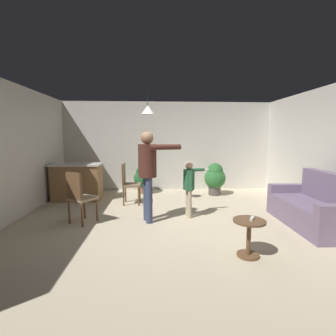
# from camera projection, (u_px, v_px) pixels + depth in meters

# --- Properties ---
(ground) EXTENTS (7.68, 7.68, 0.00)m
(ground) POSITION_uv_depth(u_px,v_px,m) (177.00, 225.00, 4.60)
(ground) COLOR beige
(wall_back) EXTENTS (6.40, 0.10, 2.70)m
(wall_back) POSITION_uv_depth(u_px,v_px,m) (168.00, 146.00, 7.60)
(wall_back) COLOR beige
(wall_back) RESTS_ON ground
(couch_floral) EXTENTS (0.90, 1.82, 1.00)m
(couch_floral) POSITION_uv_depth(u_px,v_px,m) (314.00, 208.00, 4.52)
(couch_floral) COLOR slate
(couch_floral) RESTS_ON ground
(kitchen_counter) EXTENTS (1.26, 0.66, 0.95)m
(kitchen_counter) POSITION_uv_depth(u_px,v_px,m) (77.00, 182.00, 6.43)
(kitchen_counter) COLOR olive
(kitchen_counter) RESTS_ON ground
(side_table_by_couch) EXTENTS (0.44, 0.44, 0.52)m
(side_table_by_couch) POSITION_uv_depth(u_px,v_px,m) (249.00, 233.00, 3.36)
(side_table_by_couch) COLOR brown
(side_table_by_couch) RESTS_ON ground
(person_adult) EXTENTS (0.89, 0.49, 1.75)m
(person_adult) POSITION_uv_depth(u_px,v_px,m) (148.00, 166.00, 4.68)
(person_adult) COLOR #384260
(person_adult) RESTS_ON ground
(person_child) EXTENTS (0.56, 0.41, 1.15)m
(person_child) POSITION_uv_depth(u_px,v_px,m) (189.00, 183.00, 4.98)
(person_child) COLOR tan
(person_child) RESTS_ON ground
(dining_chair_by_counter) EXTENTS (0.42, 0.42, 1.00)m
(dining_chair_by_counter) POSITION_uv_depth(u_px,v_px,m) (129.00, 182.00, 5.99)
(dining_chair_by_counter) COLOR brown
(dining_chair_by_counter) RESTS_ON ground
(dining_chair_near_wall) EXTENTS (0.58, 0.58, 1.00)m
(dining_chair_near_wall) POSITION_uv_depth(u_px,v_px,m) (79.00, 196.00, 4.61)
(dining_chair_near_wall) COLOR brown
(dining_chair_near_wall) RESTS_ON ground
(potted_plant_corner) EXTENTS (0.59, 0.59, 0.91)m
(potted_plant_corner) POSITION_uv_depth(u_px,v_px,m) (215.00, 177.00, 6.94)
(potted_plant_corner) COLOR #4C4742
(potted_plant_corner) RESTS_ON ground
(potted_plant_by_wall) EXTENTS (0.54, 0.54, 0.82)m
(potted_plant_by_wall) POSITION_uv_depth(u_px,v_px,m) (143.00, 178.00, 7.16)
(potted_plant_by_wall) COLOR brown
(potted_plant_by_wall) RESTS_ON ground
(spare_remote_on_table) EXTENTS (0.10, 0.13, 0.04)m
(spare_remote_on_table) POSITION_uv_depth(u_px,v_px,m) (252.00, 218.00, 3.34)
(spare_remote_on_table) COLOR white
(spare_remote_on_table) RESTS_ON side_table_by_couch
(ceiling_light_pendant) EXTENTS (0.32, 0.32, 0.55)m
(ceiling_light_pendant) POSITION_uv_depth(u_px,v_px,m) (148.00, 110.00, 5.52)
(ceiling_light_pendant) COLOR silver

